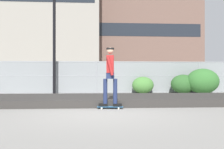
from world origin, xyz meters
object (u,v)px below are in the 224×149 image
skateboard (110,107)px  parked_car_near (51,78)px  skater (110,72)px  street_lamp (54,16)px  shrub_right (203,81)px  shrub_left (143,85)px  shrub_center (183,84)px  parked_car_mid (138,78)px

skateboard → parked_car_near: bearing=108.3°
skater → street_lamp: (-2.69, 6.60, 3.18)m
parked_car_near → shrub_right: (9.05, -4.35, -0.13)m
shrub_left → shrub_center: (2.27, -0.19, 0.06)m
parked_car_mid → skateboard: bearing=-104.0°
shrub_right → shrub_left: bearing=171.3°
shrub_left → shrub_right: (3.28, -0.50, 0.23)m
shrub_left → shrub_right: bearing=-8.7°
skater → shrub_center: skater is taller
parked_car_near → shrub_center: 9.00m
shrub_left → shrub_right: size_ratio=0.68×
skater → parked_car_near: bearing=108.3°
shrub_right → skateboard: bearing=-132.2°
skater → shrub_left: bearing=71.0°
street_lamp → parked_car_near: bearing=101.4°
skater → shrub_right: size_ratio=1.01×
skateboard → shrub_left: (2.28, 6.64, 0.42)m
street_lamp → shrub_center: 8.17m
skateboard → parked_car_near: size_ratio=0.18×
shrub_left → shrub_right: 3.33m
skater → street_lamp: size_ratio=0.27×
skateboard → skater: bearing=76.0°
parked_car_mid → shrub_left: (-0.39, -4.10, -0.36)m
street_lamp → shrub_left: size_ratio=5.63×
parked_car_near → shrub_left: bearing=-33.7°
street_lamp → shrub_left: street_lamp is taller
skateboard → shrub_right: 8.32m
parked_car_mid → shrub_center: parked_car_mid is taller
skateboard → parked_car_mid: (2.68, 10.75, 0.78)m
skateboard → street_lamp: (-2.69, 6.60, 4.25)m
parked_car_near → skateboard: bearing=-71.7°
skateboard → street_lamp: street_lamp is taller
shrub_left → parked_car_mid: bearing=84.5°
shrub_left → shrub_center: 2.28m
street_lamp → parked_car_mid: (5.37, 4.15, -3.47)m
street_lamp → parked_car_mid: bearing=37.7°
parked_car_mid → street_lamp: bearing=-142.3°
shrub_left → shrub_center: bearing=-4.8°
skateboard → shrub_left: bearing=71.0°
street_lamp → shrub_center: (7.25, -0.14, -3.77)m
shrub_left → street_lamp: bearing=-179.4°
parked_car_near → parked_car_mid: size_ratio=1.00×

